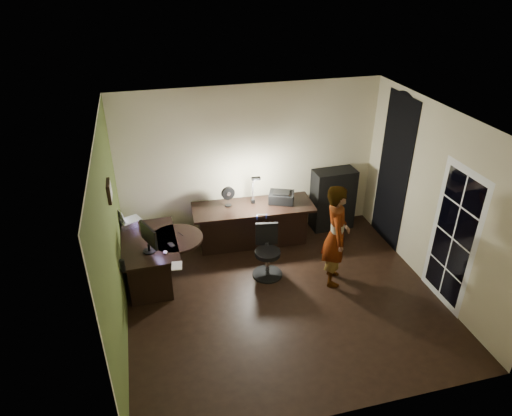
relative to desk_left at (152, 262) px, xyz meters
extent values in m
cube|color=black|center=(1.83, -0.90, -0.38)|extent=(4.50, 4.00, 0.01)
cube|color=silver|center=(1.83, -0.90, 2.33)|extent=(4.50, 4.00, 0.01)
cube|color=beige|center=(1.83, 1.11, 0.97)|extent=(4.50, 0.01, 2.70)
cube|color=beige|center=(1.83, -2.90, 0.97)|extent=(4.50, 0.01, 2.70)
cube|color=beige|center=(-0.42, -0.90, 0.97)|extent=(0.01, 4.00, 2.70)
cube|color=beige|center=(4.08, -0.90, 0.97)|extent=(0.01, 4.00, 2.70)
cube|color=#4A5B25|center=(-0.41, -0.90, 0.97)|extent=(0.00, 4.00, 2.70)
cube|color=black|center=(4.07, 0.25, 0.92)|extent=(0.01, 0.90, 2.60)
cube|color=white|center=(4.07, -1.45, 0.67)|extent=(0.02, 0.92, 2.10)
cube|color=black|center=(-0.39, -0.45, 1.47)|extent=(0.04, 0.30, 0.25)
cube|color=black|center=(0.00, 0.00, 0.00)|extent=(0.83, 1.32, 0.75)
cube|color=black|center=(1.75, 0.64, 0.01)|extent=(2.07, 0.82, 0.76)
cube|color=black|center=(3.31, 0.88, 0.19)|extent=(0.77, 0.41, 1.14)
cube|color=silver|center=(-0.28, 0.50, 0.43)|extent=(0.29, 0.26, 0.10)
cube|color=silver|center=(-0.24, 0.50, 0.59)|extent=(0.40, 0.39, 0.21)
cube|color=black|center=(0.00, -0.28, 0.53)|extent=(0.27, 0.45, 0.30)
ellipsoid|color=silver|center=(0.21, -0.38, 0.39)|extent=(0.08, 0.10, 0.03)
cube|color=black|center=(0.32, -0.19, 0.38)|extent=(0.11, 0.15, 0.01)
cube|color=black|center=(0.48, 0.07, 0.38)|extent=(0.07, 0.12, 0.01)
cylinder|color=black|center=(-0.36, -0.66, 0.47)|extent=(0.07, 0.07, 0.18)
cube|color=silver|center=(0.34, -0.73, 0.38)|extent=(0.16, 0.21, 0.01)
cube|color=black|center=(1.35, 0.75, 0.57)|extent=(0.25, 0.16, 0.35)
cube|color=navy|center=(1.78, 0.18, 0.44)|extent=(0.21, 0.13, 0.09)
cube|color=black|center=(2.26, 0.67, 0.49)|extent=(0.50, 0.45, 0.18)
cube|color=black|center=(1.78, 0.74, 0.69)|extent=(0.23, 0.30, 0.60)
cube|color=black|center=(1.76, -0.28, 0.05)|extent=(0.55, 0.55, 0.85)
imported|color=#D8A88C|center=(2.70, -0.64, 0.44)|extent=(0.55, 0.67, 1.63)
camera|label=1|loc=(0.13, -5.88, 4.07)|focal=32.00mm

